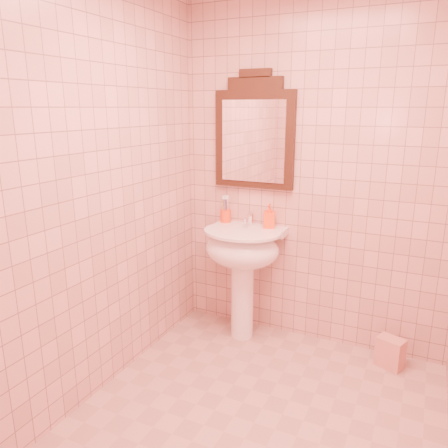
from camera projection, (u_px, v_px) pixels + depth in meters
The scene contains 8 objects.
floor at pixel (254, 423), 2.48m from camera, with size 2.20×2.20×0.00m, color tan.
back_wall at pixel (313, 178), 3.12m from camera, with size 2.00×0.02×2.50m, color #DFA59C.
pedestal_sink at pixel (242, 256), 3.26m from camera, with size 0.58×0.58×0.86m.
faucet at pixel (250, 219), 3.31m from camera, with size 0.04×0.16×0.11m.
mirror at pixel (254, 134), 3.21m from camera, with size 0.61×0.06×0.85m.
toothbrush_cup at pixel (226, 215), 3.42m from camera, with size 0.08×0.08×0.19m.
soap_dispenser at pixel (269, 216), 3.25m from camera, with size 0.08×0.08×0.18m, color #FF4B15.
towel at pixel (390, 352), 3.00m from camera, with size 0.17×0.12×0.21m, color #E6A487.
Camera 1 is at (0.75, -1.98, 1.74)m, focal length 35.00 mm.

